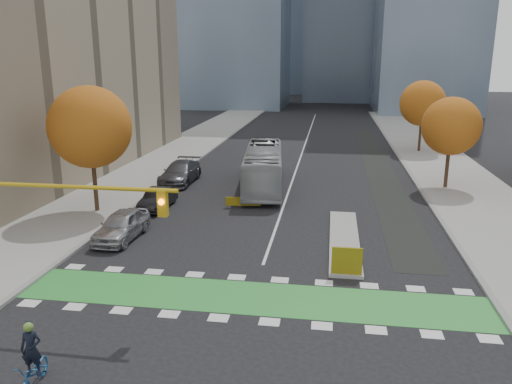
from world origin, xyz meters
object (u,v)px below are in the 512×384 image
(bus, at_px, (263,167))
(parked_car_b, at_px, (158,199))
(traffic_signal_west, at_px, (41,212))
(parked_car_a, at_px, (122,225))
(tree_east_near, at_px, (451,126))
(tree_east_far, at_px, (423,103))
(cyclist, at_px, (34,367))
(parked_car_c, at_px, (180,172))
(tree_west, at_px, (90,127))
(hazard_board, at_px, (347,261))

(bus, distance_m, parked_car_b, 9.17)
(traffic_signal_west, distance_m, parked_car_a, 8.63)
(tree_east_near, bearing_deg, parked_car_b, -157.25)
(tree_east_far, relative_size, bus, 0.65)
(tree_east_near, distance_m, cyclist, 32.83)
(tree_east_near, height_order, bus, tree_east_near)
(cyclist, distance_m, bus, 25.77)
(cyclist, xyz_separation_m, parked_car_c, (-3.42, 26.18, 0.11))
(tree_west, xyz_separation_m, tree_east_far, (24.50, 26.00, -0.38))
(tree_west, bearing_deg, cyclist, -69.78)
(hazard_board, distance_m, traffic_signal_west, 13.23)
(hazard_board, height_order, traffic_signal_west, traffic_signal_west)
(tree_east_far, xyz_separation_m, parked_car_a, (-20.83, -30.52, -4.44))
(tree_east_near, distance_m, parked_car_b, 22.44)
(traffic_signal_west, distance_m, cyclist, 6.36)
(tree_east_near, bearing_deg, tree_west, -157.38)
(hazard_board, bearing_deg, tree_west, 154.01)
(bus, bearing_deg, traffic_signal_west, -112.09)
(traffic_signal_west, height_order, bus, traffic_signal_west)
(parked_car_a, bearing_deg, tree_east_near, 37.68)
(tree_east_near, bearing_deg, traffic_signal_west, -131.52)
(bus, distance_m, parked_car_c, 7.01)
(cyclist, height_order, parked_car_b, cyclist)
(traffic_signal_west, bearing_deg, tree_east_far, 62.05)
(tree_west, distance_m, tree_east_near, 26.01)
(tree_east_far, xyz_separation_m, bus, (-14.56, -17.91, -3.60))
(parked_car_a, bearing_deg, tree_west, 131.25)
(parked_car_b, bearing_deg, parked_car_c, 97.28)
(tree_west, xyz_separation_m, parked_car_b, (3.66, 1.47, -4.94))
(tree_west, height_order, bus, tree_west)
(cyclist, bearing_deg, bus, 72.64)
(parked_car_c, bearing_deg, bus, -5.08)
(traffic_signal_west, distance_m, bus, 21.55)
(traffic_signal_west, xyz_separation_m, parked_car_b, (-0.41, 13.99, -3.36))
(hazard_board, height_order, parked_car_c, parked_car_c)
(tree_east_near, distance_m, parked_car_c, 21.42)
(parked_car_b, bearing_deg, cyclist, -79.64)
(tree_west, bearing_deg, traffic_signal_west, -71.98)
(cyclist, height_order, parked_car_a, cyclist)
(tree_east_far, distance_m, cyclist, 47.25)
(tree_east_far, distance_m, parked_car_c, 27.91)
(traffic_signal_west, bearing_deg, tree_east_near, 48.48)
(hazard_board, distance_m, cyclist, 13.58)
(parked_car_a, distance_m, parked_car_c, 13.29)
(parked_car_a, height_order, parked_car_c, parked_car_c)
(tree_west, distance_m, parked_car_b, 6.32)
(cyclist, height_order, bus, bus)
(tree_east_near, xyz_separation_m, parked_car_b, (-20.34, -8.53, -4.19))
(hazard_board, height_order, tree_east_near, tree_east_near)
(tree_west, bearing_deg, hazard_board, -25.99)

